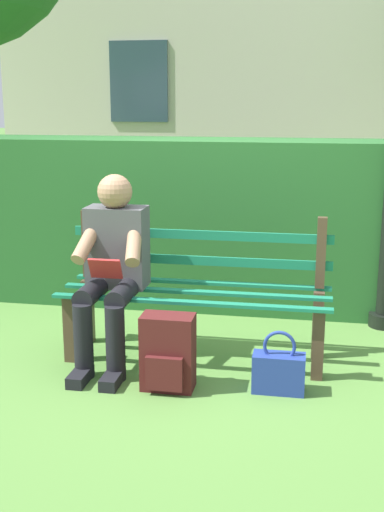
{
  "coord_description": "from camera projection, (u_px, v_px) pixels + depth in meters",
  "views": [
    {
      "loc": [
        -0.7,
        3.93,
        1.66
      ],
      "look_at": [
        0.0,
        0.1,
        0.71
      ],
      "focal_mm": 45.93,
      "sensor_mm": 36.0,
      "label": 1
    }
  ],
  "objects": [
    {
      "name": "hedge_backdrop",
      "position": [
        168.0,
        219.0,
        5.33
      ],
      "size": [
        6.24,
        0.69,
        1.42
      ],
      "color": "#265B28",
      "rests_on": "ground"
    },
    {
      "name": "park_bench",
      "position": [
        197.0,
        290.0,
        4.23
      ],
      "size": [
        1.72,
        0.51,
        0.92
      ],
      "color": "#4C3828",
      "rests_on": "ground"
    },
    {
      "name": "handbag",
      "position": [
        279.0,
        371.0,
        3.76
      ],
      "size": [
        0.3,
        0.14,
        0.37
      ],
      "color": "navy",
      "rests_on": "ground"
    },
    {
      "name": "backpack",
      "position": [
        168.0,
        353.0,
        3.78
      ],
      "size": [
        0.31,
        0.25,
        0.45
      ],
      "color": "#4C1919",
      "rests_on": "ground"
    },
    {
      "name": "ground",
      "position": [
        195.0,
        359.0,
        4.27
      ],
      "size": [
        60.0,
        60.0,
        0.0
      ],
      "primitive_type": "plane",
      "color": "#517F38"
    },
    {
      "name": "person_seated",
      "position": [
        112.0,
        265.0,
        4.11
      ],
      "size": [
        0.44,
        0.73,
        1.19
      ],
      "color": "#4C4C51",
      "rests_on": "ground"
    }
  ]
}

